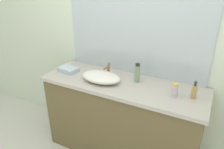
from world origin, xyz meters
The scene contains 9 objects.
bathroom_wall_rear centered at (0.00, 0.73, 1.30)m, with size 6.00×0.06×2.60m, color silver.
vanity_counter centered at (0.02, 0.41, 0.46)m, with size 1.69×0.57×0.91m.
wall_mirror_panel centered at (0.02, 0.69, 1.41)m, with size 1.55×0.01×1.00m, color #B2BCC6.
sink_basin centered at (-0.19, 0.35, 0.96)m, with size 0.42×0.27×0.09m, color silver.
faucet centered at (-0.19, 0.50, 0.99)m, with size 0.03×0.12×0.15m.
soap_dispenser centered at (0.71, 0.42, 0.98)m, with size 0.05×0.05×0.17m.
lotion_bottle centered at (0.14, 0.50, 1.01)m, with size 0.05×0.05×0.20m.
perfume_bottle centered at (0.55, 0.38, 0.97)m, with size 0.06×0.06×0.13m.
folded_hand_towel centered at (-0.65, 0.39, 0.93)m, with size 0.22×0.15×0.05m, color #B1BFCE.
Camera 1 is at (0.81, -1.36, 1.91)m, focal length 34.15 mm.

